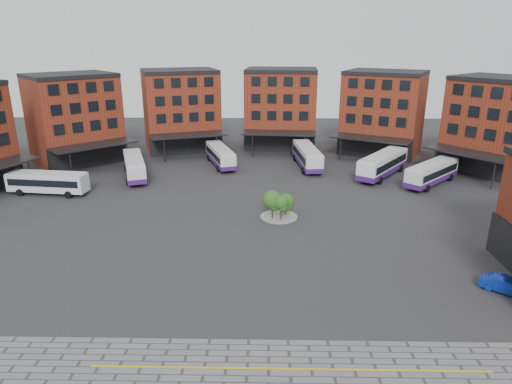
{
  "coord_description": "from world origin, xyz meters",
  "views": [
    {
      "loc": [
        0.27,
        -38.14,
        20.48
      ],
      "look_at": [
        -0.67,
        9.51,
        4.0
      ],
      "focal_mm": 32.0,
      "sensor_mm": 36.0,
      "label": 1
    }
  ],
  "objects_px": {
    "bus_e": "(383,164)",
    "bus_a": "(47,181)",
    "bus_d": "(307,156)",
    "blue_car": "(506,285)",
    "bus_b": "(134,166)",
    "bus_f": "(432,173)",
    "tree_island": "(279,203)",
    "bus_c": "(220,155)"
  },
  "relations": [
    {
      "from": "bus_c",
      "to": "bus_f",
      "type": "xyz_separation_m",
      "value": [
        31.35,
        -9.49,
        0.06
      ]
    },
    {
      "from": "bus_f",
      "to": "blue_car",
      "type": "height_order",
      "value": "bus_f"
    },
    {
      "from": "bus_b",
      "to": "blue_car",
      "type": "distance_m",
      "value": 51.1
    },
    {
      "from": "bus_c",
      "to": "bus_d",
      "type": "bearing_deg",
      "value": -21.94
    },
    {
      "from": "bus_c",
      "to": "blue_car",
      "type": "distance_m",
      "value": 47.64
    },
    {
      "from": "bus_d",
      "to": "bus_e",
      "type": "height_order",
      "value": "bus_e"
    },
    {
      "from": "tree_island",
      "to": "blue_car",
      "type": "relative_size",
      "value": 1.09
    },
    {
      "from": "bus_b",
      "to": "tree_island",
      "type": "bearing_deg",
      "value": -55.6
    },
    {
      "from": "bus_b",
      "to": "blue_car",
      "type": "bearing_deg",
      "value": -57.58
    },
    {
      "from": "bus_e",
      "to": "bus_a",
      "type": "bearing_deg",
      "value": -132.48
    },
    {
      "from": "bus_e",
      "to": "bus_f",
      "type": "relative_size",
      "value": 1.19
    },
    {
      "from": "bus_a",
      "to": "blue_car",
      "type": "height_order",
      "value": "bus_a"
    },
    {
      "from": "bus_b",
      "to": "bus_e",
      "type": "distance_m",
      "value": 37.59
    },
    {
      "from": "bus_a",
      "to": "bus_c",
      "type": "bearing_deg",
      "value": -49.5
    },
    {
      "from": "bus_a",
      "to": "bus_d",
      "type": "distance_m",
      "value": 38.8
    },
    {
      "from": "bus_a",
      "to": "bus_c",
      "type": "height_order",
      "value": "bus_c"
    },
    {
      "from": "bus_d",
      "to": "bus_e",
      "type": "xyz_separation_m",
      "value": [
        11.04,
        -4.93,
        0.09
      ]
    },
    {
      "from": "blue_car",
      "to": "bus_d",
      "type": "bearing_deg",
      "value": 54.34
    },
    {
      "from": "bus_c",
      "to": "bus_e",
      "type": "height_order",
      "value": "bus_e"
    },
    {
      "from": "bus_b",
      "to": "bus_c",
      "type": "distance_m",
      "value": 14.13
    },
    {
      "from": "blue_car",
      "to": "tree_island",
      "type": "bearing_deg",
      "value": 84.22
    },
    {
      "from": "bus_e",
      "to": "bus_c",
      "type": "bearing_deg",
      "value": -156.13
    },
    {
      "from": "bus_d",
      "to": "bus_f",
      "type": "relative_size",
      "value": 1.23
    },
    {
      "from": "bus_e",
      "to": "tree_island",
      "type": "bearing_deg",
      "value": -96.91
    },
    {
      "from": "bus_c",
      "to": "bus_e",
      "type": "relative_size",
      "value": 0.95
    },
    {
      "from": "tree_island",
      "to": "blue_car",
      "type": "bearing_deg",
      "value": -40.79
    },
    {
      "from": "bus_a",
      "to": "bus_e",
      "type": "relative_size",
      "value": 0.93
    },
    {
      "from": "bus_f",
      "to": "blue_car",
      "type": "relative_size",
      "value": 2.44
    },
    {
      "from": "bus_f",
      "to": "blue_car",
      "type": "xyz_separation_m",
      "value": [
        -3.76,
        -29.33,
        -1.07
      ]
    },
    {
      "from": "blue_car",
      "to": "bus_b",
      "type": "bearing_deg",
      "value": 86.37
    },
    {
      "from": "tree_island",
      "to": "bus_c",
      "type": "height_order",
      "value": "tree_island"
    },
    {
      "from": "bus_b",
      "to": "blue_car",
      "type": "height_order",
      "value": "bus_b"
    },
    {
      "from": "tree_island",
      "to": "bus_f",
      "type": "xyz_separation_m",
      "value": [
        22.32,
        13.32,
        -0.17
      ]
    },
    {
      "from": "bus_c",
      "to": "bus_d",
      "type": "relative_size",
      "value": 0.92
    },
    {
      "from": "bus_e",
      "to": "bus_f",
      "type": "distance_m",
      "value": 7.22
    },
    {
      "from": "tree_island",
      "to": "blue_car",
      "type": "xyz_separation_m",
      "value": [
        18.56,
        -16.01,
        -1.23
      ]
    },
    {
      "from": "bus_a",
      "to": "bus_f",
      "type": "relative_size",
      "value": 1.11
    },
    {
      "from": "tree_island",
      "to": "bus_a",
      "type": "height_order",
      "value": "tree_island"
    },
    {
      "from": "bus_a",
      "to": "bus_f",
      "type": "bearing_deg",
      "value": -77.9
    },
    {
      "from": "bus_a",
      "to": "bus_d",
      "type": "bearing_deg",
      "value": -62.23
    },
    {
      "from": "bus_b",
      "to": "bus_f",
      "type": "relative_size",
      "value": 1.18
    },
    {
      "from": "bus_b",
      "to": "bus_c",
      "type": "height_order",
      "value": "bus_b"
    }
  ]
}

